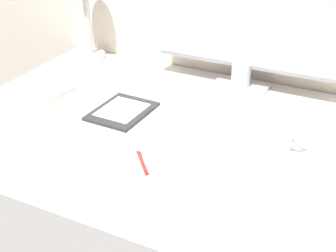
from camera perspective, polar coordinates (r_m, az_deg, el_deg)
desk at (r=1.40m, az=-0.07°, el=-12.93°), size 1.13×0.79×0.71m
monitor at (r=1.34m, az=9.52°, el=13.34°), size 0.56×0.11×0.42m
keyboard at (r=1.00m, az=8.50°, el=-6.54°), size 0.28×0.11×0.01m
laptop at (r=1.23m, az=-6.87°, el=1.16°), size 0.35×0.23×0.02m
ereader at (r=1.22m, az=-5.62°, el=1.81°), size 0.14×0.17×0.01m
notebook at (r=1.41m, az=-16.33°, el=3.84°), size 0.22×0.29×0.02m
coffee_mug at (r=1.12m, az=13.32°, el=-0.71°), size 0.10×0.07×0.09m
pen at (r=1.07m, az=-3.55°, el=-3.80°), size 0.10×0.12×0.01m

